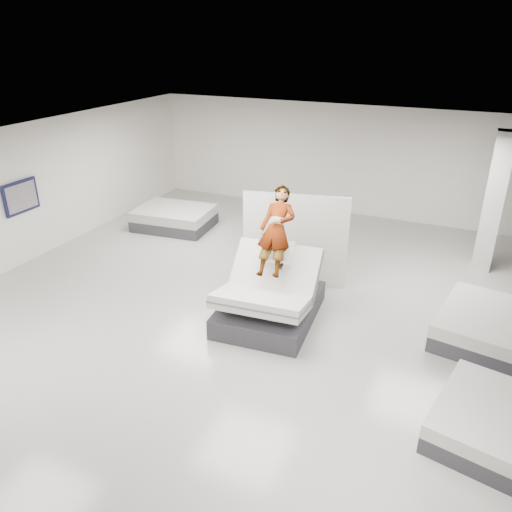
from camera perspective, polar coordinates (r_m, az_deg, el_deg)
name	(u,v)px	position (r m, az deg, el deg)	size (l,w,h in m)	color
room	(243,247)	(8.85, -1.48, 1.00)	(14.00, 14.04, 3.20)	#A8A79F
hero_bed	(270,299)	(9.56, 1.58, -4.89)	(1.86, 2.36, 1.44)	#36363B
person	(276,246)	(9.41, 2.28, 1.10)	(0.64, 0.42, 1.77)	slate
remote	(281,266)	(9.14, 2.91, -1.18)	(0.05, 0.14, 0.03)	black
divider_panel	(295,240)	(10.68, 4.47, 1.81)	(2.24, 0.10, 2.04)	silver
flat_bed_right_far	(484,326)	(9.94, 24.62, -7.26)	(1.78, 2.18, 0.54)	#36363B
flat_bed_right_near	(488,421)	(7.86, 24.98, -16.77)	(1.64, 1.98, 0.48)	#36363B
flat_bed_left_far	(174,218)	(14.25, -9.30, 4.32)	(2.18, 1.73, 0.56)	#36363B
column	(493,203)	(12.31, 25.48, 5.46)	(0.40, 0.40, 3.20)	silver
wall_poster	(21,197)	(12.78, -25.28, 6.13)	(0.06, 0.95, 0.75)	black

